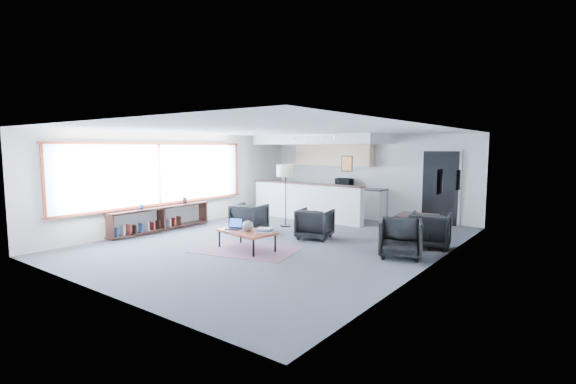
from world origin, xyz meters
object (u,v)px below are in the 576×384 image
Objects in this scene: laptop at (235,226)px; dining_chair_near at (400,240)px; book_stack at (265,231)px; armchair_left at (249,216)px; dining_chair_far at (430,231)px; coffee_table at (247,232)px; armchair_right at (315,222)px; microwave at (344,182)px; ceramic_pot at (248,226)px; dining_table at (417,218)px; floor_lamp at (286,173)px.

dining_chair_near is at bearing 5.40° from laptop.
book_stack is 2.28m from armchair_left.
dining_chair_far reaches higher than laptop.
coffee_table is at bearing 119.76° from armchair_left.
microwave reaches higher than armchair_right.
coffee_table is at bearing 147.32° from ceramic_pot.
laptop is 0.48× the size of armchair_left.
armchair_right is at bearing 82.11° from coffee_table.
armchair_left is at bearing -165.12° from dining_table.
dining_chair_far is (2.52, 0.80, -0.04)m from armchair_right.
coffee_table is 1.71× the size of armchair_right.
floor_lamp reaches higher than laptop.
ceramic_pot is at bearing -68.86° from floor_lamp.
book_stack is 3.13m from floor_lamp.
dining_chair_near reaches higher than coffee_table.
armchair_right is at bearing 86.37° from book_stack.
laptop is 0.94× the size of book_stack.
laptop is at bearing -77.22° from floor_lamp.
dining_chair_near is (3.85, -1.26, -1.14)m from floor_lamp.
microwave is (0.37, 2.66, -0.40)m from floor_lamp.
book_stack is 0.24× the size of floor_lamp.
ceramic_pot reaches higher than coffee_table.
dining_chair_near is at bearing 167.64° from armchair_left.
floor_lamp reaches higher than armchair_right.
microwave is at bearing 110.30° from dining_chair_near.
dining_chair_near is (2.88, 1.42, -0.03)m from coffee_table.
dining_table is 1.24m from dining_chair_near.
floor_lamp reaches higher than microwave.
book_stack is at bearing 19.86° from ceramic_pot.
book_stack is (0.45, 0.08, 0.08)m from coffee_table.
microwave reaches higher than dining_table.
dining_table is 1.24× the size of dining_chair_far.
dining_chair_far reaches higher than dining_table.
dining_chair_near reaches higher than ceramic_pot.
dining_table is at bearing 44.78° from ceramic_pot.
laptop is 1.79m from armchair_left.
ceramic_pot is 0.39m from book_stack.
floor_lamp is at bearing 118.64° from book_stack.
dining_chair_near is (2.43, 1.34, -0.11)m from book_stack.
dining_chair_near reaches higher than laptop.
dining_table reaches higher than ceramic_pot.
armchair_left reaches higher than dining_chair_far.
microwave is (-3.38, 2.71, 0.47)m from dining_table.
coffee_table is 3.54× the size of laptop.
laptop is at bearing -173.26° from coffee_table.
floor_lamp is (-0.60, 2.66, 1.01)m from laptop.
book_stack is at bearing -82.21° from microwave.
floor_lamp reaches higher than dining_chair_far.
floor_lamp is at bearing -42.23° from armchair_right.
ceramic_pot is 0.33× the size of dining_chair_far.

